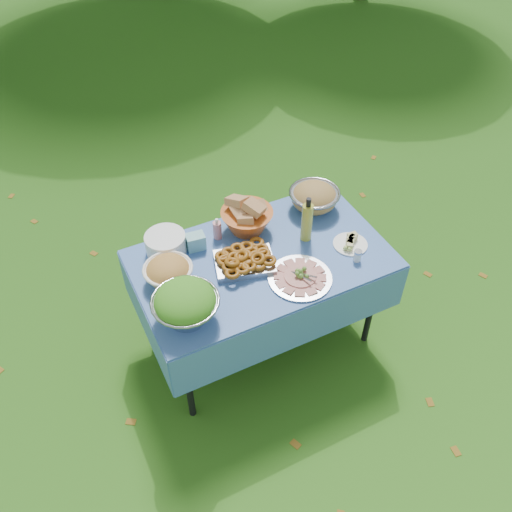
% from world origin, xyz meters
% --- Properties ---
extents(ground, '(80.00, 80.00, 0.00)m').
position_xyz_m(ground, '(0.00, 0.00, 0.00)').
color(ground, '#153B0A').
rests_on(ground, ground).
extents(picnic_table, '(1.46, 0.86, 0.76)m').
position_xyz_m(picnic_table, '(0.00, 0.00, 0.38)').
color(picnic_table, '#7AACEA').
rests_on(picnic_table, ground).
extents(salad_bowl, '(0.38, 0.38, 0.23)m').
position_xyz_m(salad_bowl, '(-0.55, -0.23, 0.88)').
color(salad_bowl, '#979A9F').
rests_on(salad_bowl, picnic_table).
extents(pasta_bowl_white, '(0.35, 0.35, 0.15)m').
position_xyz_m(pasta_bowl_white, '(-0.54, 0.07, 0.84)').
color(pasta_bowl_white, white).
rests_on(pasta_bowl_white, picnic_table).
extents(plate_stack, '(0.27, 0.27, 0.12)m').
position_xyz_m(plate_stack, '(-0.47, 0.30, 0.82)').
color(plate_stack, white).
rests_on(plate_stack, picnic_table).
extents(wipes_box, '(0.12, 0.09, 0.10)m').
position_xyz_m(wipes_box, '(-0.31, 0.25, 0.81)').
color(wipes_box, '#76C0C7').
rests_on(wipes_box, picnic_table).
extents(sanitizer_bottle, '(0.06, 0.06, 0.14)m').
position_xyz_m(sanitizer_bottle, '(-0.16, 0.27, 0.83)').
color(sanitizer_bottle, pink).
rests_on(sanitizer_bottle, picnic_table).
extents(bread_bowl, '(0.37, 0.37, 0.21)m').
position_xyz_m(bread_bowl, '(0.03, 0.26, 0.87)').
color(bread_bowl, '#C6571B').
rests_on(bread_bowl, picnic_table).
extents(pasta_bowl_steel, '(0.36, 0.36, 0.17)m').
position_xyz_m(pasta_bowl_steel, '(0.50, 0.26, 0.85)').
color(pasta_bowl_steel, '#979A9F').
rests_on(pasta_bowl_steel, picnic_table).
extents(fried_tray, '(0.38, 0.31, 0.08)m').
position_xyz_m(fried_tray, '(-0.11, -0.01, 0.80)').
color(fried_tray, '#BCBBC0').
rests_on(fried_tray, picnic_table).
extents(charcuterie_platter, '(0.47, 0.47, 0.08)m').
position_xyz_m(charcuterie_platter, '(0.12, -0.24, 0.80)').
color(charcuterie_platter, '#AAADB2').
rests_on(charcuterie_platter, picnic_table).
extents(oil_bottle, '(0.09, 0.09, 0.30)m').
position_xyz_m(oil_bottle, '(0.31, 0.03, 0.91)').
color(oil_bottle, gold).
rests_on(oil_bottle, picnic_table).
extents(cheese_plate, '(0.21, 0.21, 0.06)m').
position_xyz_m(cheese_plate, '(0.52, -0.14, 0.79)').
color(cheese_plate, white).
rests_on(cheese_plate, picnic_table).
extents(shaker, '(0.05, 0.05, 0.07)m').
position_xyz_m(shaker, '(0.48, -0.26, 0.80)').
color(shaker, white).
rests_on(shaker, picnic_table).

